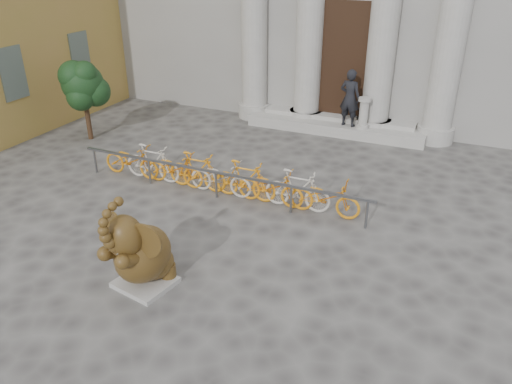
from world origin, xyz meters
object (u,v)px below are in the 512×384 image
at_px(elephant_statue, 141,253).
at_px(pedestrian, 350,98).
at_px(bike_rack, 221,176).
at_px(tree, 83,85).

bearing_deg(elephant_statue, pedestrian, 92.07).
relative_size(elephant_statue, bike_rack, 0.25).
bearing_deg(bike_rack, tree, 162.33).
xyz_separation_m(elephant_statue, tree, (-6.21, 5.87, 1.07)).
relative_size(elephant_statue, pedestrian, 1.07).
distance_m(bike_rack, tree, 6.18).
relative_size(elephant_statue, tree, 0.78).
bearing_deg(pedestrian, tree, 34.78).
relative_size(bike_rack, tree, 3.10).
distance_m(elephant_statue, bike_rack, 4.06).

